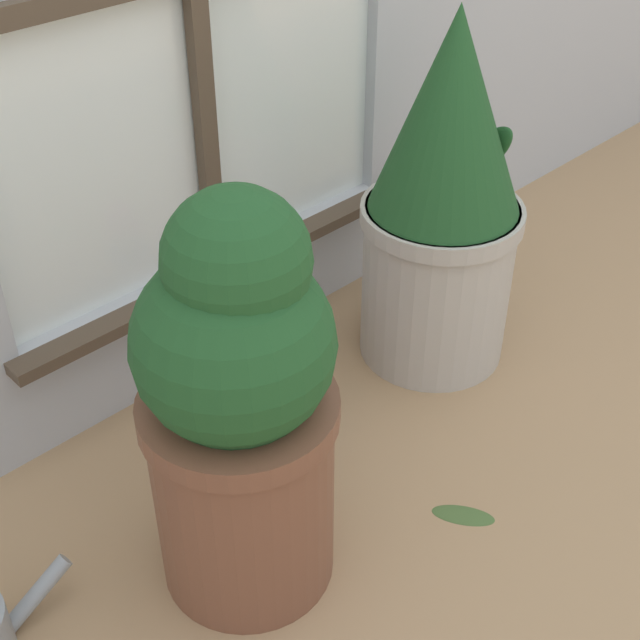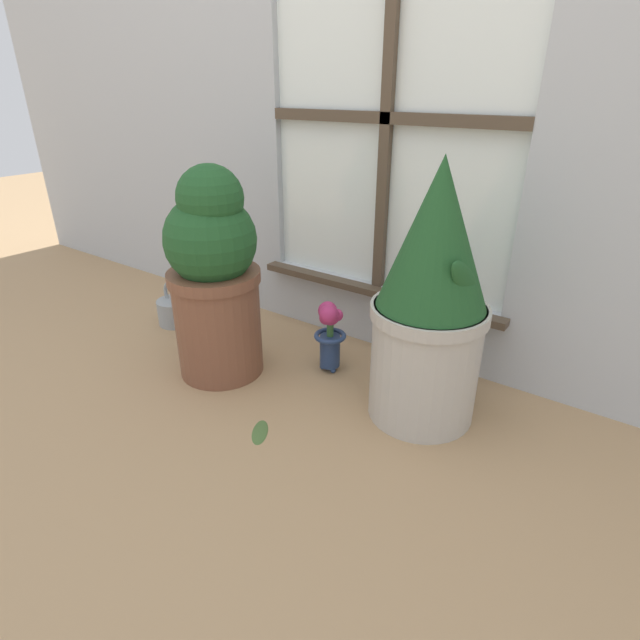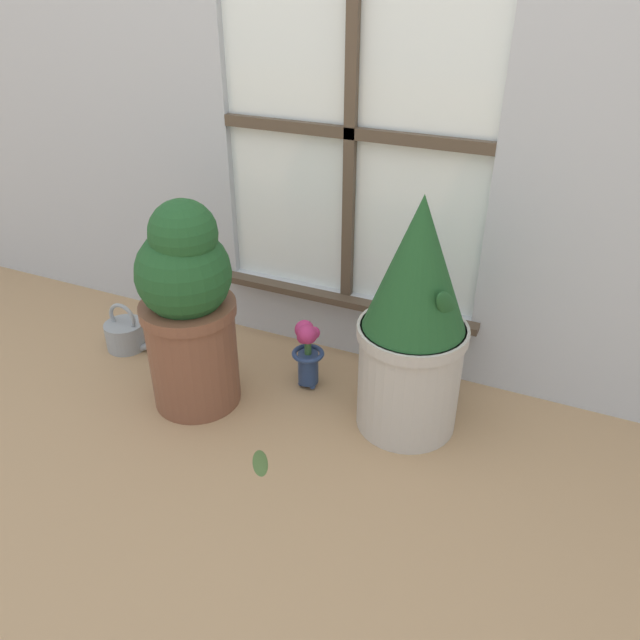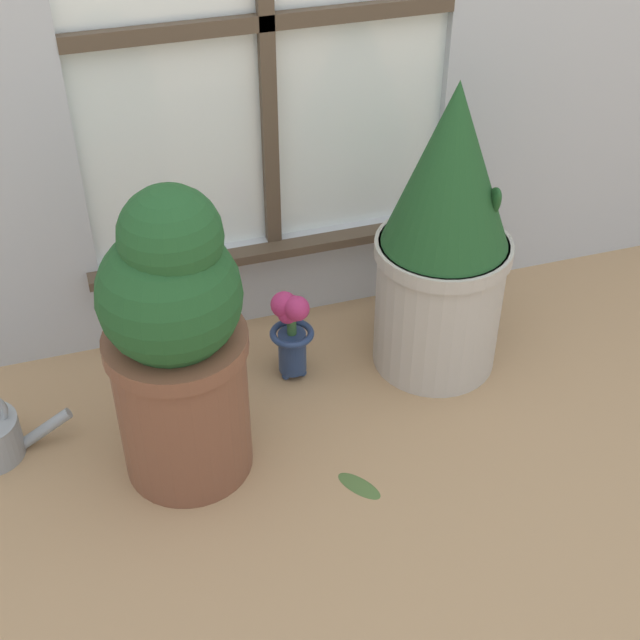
{
  "view_description": "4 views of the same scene",
  "coord_description": "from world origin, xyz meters",
  "px_view_note": "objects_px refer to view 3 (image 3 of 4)",
  "views": [
    {
      "loc": [
        -0.9,
        -0.59,
        1.2
      ],
      "look_at": [
        -0.04,
        0.3,
        0.28
      ],
      "focal_mm": 50.0,
      "sensor_mm": 36.0,
      "label": 1
    },
    {
      "loc": [
        0.8,
        -0.83,
        0.89
      ],
      "look_at": [
        -0.02,
        0.31,
        0.22
      ],
      "focal_mm": 28.0,
      "sensor_mm": 36.0,
      "label": 2
    },
    {
      "loc": [
        0.71,
        -1.16,
        1.26
      ],
      "look_at": [
        0.05,
        0.31,
        0.32
      ],
      "focal_mm": 35.0,
      "sensor_mm": 36.0,
      "label": 3
    },
    {
      "loc": [
        -0.47,
        -1.23,
        1.46
      ],
      "look_at": [
        0.0,
        0.26,
        0.26
      ],
      "focal_mm": 50.0,
      "sensor_mm": 36.0,
      "label": 4
    }
  ],
  "objects_px": {
    "potted_plant_right": "(414,322)",
    "flower_vase": "(307,347)",
    "potted_plant_left": "(188,307)",
    "watering_can": "(126,334)"
  },
  "relations": [
    {
      "from": "potted_plant_right",
      "to": "flower_vase",
      "type": "distance_m",
      "value": 0.42
    },
    {
      "from": "potted_plant_left",
      "to": "watering_can",
      "type": "relative_size",
      "value": 2.65
    },
    {
      "from": "flower_vase",
      "to": "watering_can",
      "type": "relative_size",
      "value": 0.96
    },
    {
      "from": "potted_plant_right",
      "to": "watering_can",
      "type": "height_order",
      "value": "potted_plant_right"
    },
    {
      "from": "potted_plant_left",
      "to": "watering_can",
      "type": "height_order",
      "value": "potted_plant_left"
    },
    {
      "from": "potted_plant_right",
      "to": "watering_can",
      "type": "distance_m",
      "value": 1.11
    },
    {
      "from": "potted_plant_left",
      "to": "potted_plant_right",
      "type": "distance_m",
      "value": 0.68
    },
    {
      "from": "potted_plant_left",
      "to": "flower_vase",
      "type": "bearing_deg",
      "value": 35.72
    },
    {
      "from": "potted_plant_left",
      "to": "flower_vase",
      "type": "distance_m",
      "value": 0.41
    },
    {
      "from": "potted_plant_left",
      "to": "flower_vase",
      "type": "height_order",
      "value": "potted_plant_left"
    }
  ]
}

